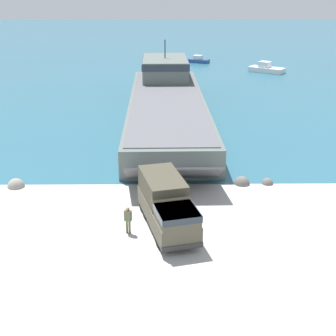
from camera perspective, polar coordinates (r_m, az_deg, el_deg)
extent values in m
plane|color=#B7B5AD|center=(29.65, 0.33, -7.75)|extent=(240.00, 240.00, 0.00)
cube|color=#285B70|center=(124.17, -0.38, 14.84)|extent=(240.00, 180.00, 0.01)
cube|color=#56605B|center=(53.23, -0.11, 7.11)|extent=(8.91, 35.30, 2.47)
cube|color=#56565B|center=(52.93, -0.11, 8.44)|extent=(8.21, 33.88, 0.08)
cube|color=#56605B|center=(64.59, -0.37, 12.05)|extent=(6.01, 9.94, 2.77)
cube|color=#28333D|center=(64.46, -0.37, 12.77)|extent=(6.18, 10.04, 0.83)
cylinder|color=#3F3F42|center=(64.22, -0.37, 14.33)|extent=(0.16, 0.16, 2.40)
cube|color=#56565B|center=(34.74, 0.63, -0.61)|extent=(7.18, 3.77, 2.26)
cube|color=#4C4738|center=(29.68, -0.11, -5.53)|extent=(4.04, 7.37, 1.17)
cube|color=#4C4738|center=(27.25, 1.11, -5.84)|extent=(2.79, 2.86, 0.78)
cube|color=#28333D|center=(27.16, 1.11, -5.47)|extent=(2.86, 2.90, 0.39)
cube|color=#413C2E|center=(30.14, -0.67, -2.27)|extent=(3.33, 4.84, 1.50)
cube|color=#2D2D2D|center=(27.01, 1.73, -9.54)|extent=(2.46, 0.83, 0.32)
cylinder|color=black|center=(28.26, 2.97, -7.88)|extent=(0.69, 1.34, 1.28)
cylinder|color=black|center=(27.79, -0.98, -8.40)|extent=(0.69, 1.34, 1.28)
cylinder|color=black|center=(31.46, 0.91, -4.61)|extent=(0.69, 1.34, 1.28)
cylinder|color=black|center=(31.05, -2.64, -5.01)|extent=(0.69, 1.34, 1.28)
cylinder|color=black|center=(32.42, 0.39, -3.78)|extent=(0.69, 1.34, 1.28)
cylinder|color=black|center=(32.01, -3.05, -4.16)|extent=(0.69, 1.34, 1.28)
cylinder|color=#566042|center=(29.36, -4.71, -7.18)|extent=(0.14, 0.14, 0.87)
cylinder|color=#566042|center=(29.42, -5.03, -7.13)|extent=(0.14, 0.14, 0.87)
cube|color=#566042|center=(29.02, -4.92, -5.80)|extent=(0.49, 0.36, 0.69)
sphere|color=tan|center=(28.81, -4.95, -4.98)|extent=(0.24, 0.24, 0.24)
cube|color=navy|center=(94.87, 3.42, 12.92)|extent=(5.52, 3.85, 0.67)
cube|color=silver|center=(94.64, 3.65, 13.33)|extent=(1.96, 1.83, 0.74)
cube|color=white|center=(85.53, 11.92, 11.63)|extent=(6.42, 5.63, 0.87)
cube|color=silver|center=(85.57, 11.69, 12.28)|extent=(2.53, 2.52, 0.96)
sphere|color=#66605B|center=(36.85, 8.99, -1.92)|extent=(1.22, 1.22, 1.22)
sphere|color=#66605B|center=(37.26, 12.01, -1.87)|extent=(0.90, 0.90, 0.90)
sphere|color=gray|center=(37.75, -18.02, -2.18)|extent=(1.32, 1.32, 1.32)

